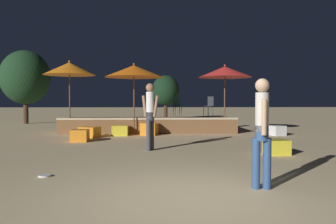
{
  "coord_description": "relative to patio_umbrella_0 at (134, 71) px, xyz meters",
  "views": [
    {
      "loc": [
        -0.53,
        -4.56,
        1.4
      ],
      "look_at": [
        0.0,
        6.94,
        0.99
      ],
      "focal_mm": 35.0,
      "sensor_mm": 36.0,
      "label": 1
    }
  ],
  "objects": [
    {
      "name": "ground_plane",
      "position": [
        1.3,
        -8.78,
        -2.57
      ],
      "size": [
        120.0,
        120.0,
        0.0
      ],
      "primitive_type": "plane",
      "color": "#D1B784"
    },
    {
      "name": "wooden_deck",
      "position": [
        0.58,
        1.31,
        -2.27
      ],
      "size": [
        7.47,
        2.38,
        0.67
      ],
      "color": "brown",
      "rests_on": "ground"
    },
    {
      "name": "patio_umbrella_0",
      "position": [
        0.0,
        0.0,
        0.0
      ],
      "size": [
        2.37,
        2.37,
        2.9
      ],
      "color": "brown",
      "rests_on": "ground"
    },
    {
      "name": "patio_umbrella_1",
      "position": [
        3.79,
        0.33,
        0.02
      ],
      "size": [
        2.24,
        2.24,
        2.9
      ],
      "color": "brown",
      "rests_on": "ground"
    },
    {
      "name": "patio_umbrella_2",
      "position": [
        -2.67,
        0.33,
        0.12
      ],
      "size": [
        2.11,
        2.11,
        3.04
      ],
      "color": "brown",
      "rests_on": "ground"
    },
    {
      "name": "cube_seat_0",
      "position": [
        -0.54,
        -0.29,
        -2.37
      ],
      "size": [
        0.62,
        0.62,
        0.4
      ],
      "rotation": [
        0.0,
        0.0,
        0.01
      ],
      "color": "yellow",
      "rests_on": "ground"
    },
    {
      "name": "cube_seat_1",
      "position": [
        5.72,
        -0.57,
        -2.38
      ],
      "size": [
        0.63,
        0.63,
        0.39
      ],
      "rotation": [
        0.0,
        0.0,
        0.28
      ],
      "color": "white",
      "rests_on": "ground"
    },
    {
      "name": "cube_seat_2",
      "position": [
        3.96,
        -5.06,
        -2.38
      ],
      "size": [
        0.59,
        0.59,
        0.38
      ],
      "rotation": [
        0.0,
        0.0,
        0.1
      ],
      "color": "yellow",
      "rests_on": "ground"
    },
    {
      "name": "cube_seat_3",
      "position": [
        -1.61,
        -0.93,
        -2.37
      ],
      "size": [
        0.8,
        0.8,
        0.4
      ],
      "rotation": [
        0.0,
        0.0,
        -0.32
      ],
      "color": "orange",
      "rests_on": "ground"
    },
    {
      "name": "cube_seat_4",
      "position": [
        -1.71,
        -2.16,
        -2.37
      ],
      "size": [
        0.55,
        0.55,
        0.41
      ],
      "rotation": [
        0.0,
        0.0,
        0.0
      ],
      "color": "orange",
      "rests_on": "ground"
    },
    {
      "name": "cube_seat_5",
      "position": [
        0.62,
        -0.19,
        -2.33
      ],
      "size": [
        0.75,
        0.75,
        0.49
      ],
      "rotation": [
        0.0,
        0.0,
        -0.25
      ],
      "color": "orange",
      "rests_on": "ground"
    },
    {
      "name": "person_0",
      "position": [
        2.48,
        -8.29,
        -1.62
      ],
      "size": [
        0.3,
        0.44,
        1.74
      ],
      "rotation": [
        0.0,
        0.0,
        6.15
      ],
      "color": "#2D4C7F",
      "rests_on": "ground"
    },
    {
      "name": "person_2",
      "position": [
        0.69,
        -4.23,
        -1.52
      ],
      "size": [
        0.5,
        0.33,
        1.87
      ],
      "rotation": [
        0.0,
        0.0,
        4.21
      ],
      "color": "#3F3F47",
      "rests_on": "ground"
    },
    {
      "name": "bistro_chair_0",
      "position": [
        3.42,
        1.86,
        -1.35
      ],
      "size": [
        0.48,
        0.48,
        0.9
      ],
      "rotation": [
        0.0,
        0.0,
        5.38
      ],
      "color": "#2D3338",
      "rests_on": "wooden_deck"
    },
    {
      "name": "bistro_chair_1",
      "position": [
        1.86,
        1.58,
        -1.35
      ],
      "size": [
        0.42,
        0.42,
        0.9
      ],
      "rotation": [
        0.0,
        0.0,
        0.24
      ],
      "color": "#1E4C47",
      "rests_on": "wooden_deck"
    },
    {
      "name": "frisbee_disc",
      "position": [
        -1.22,
        -7.29,
        -2.56
      ],
      "size": [
        0.23,
        0.23,
        0.03
      ],
      "color": "white",
      "rests_on": "ground"
    },
    {
      "name": "background_tree_0",
      "position": [
        1.69,
        10.47,
        -0.47
      ],
      "size": [
        1.99,
        1.99,
        3.22
      ],
      "color": "#3D2B1C",
      "rests_on": "ground"
    },
    {
      "name": "background_tree_1",
      "position": [
        -6.81,
        6.52,
        0.18
      ],
      "size": [
        2.89,
        2.89,
        4.35
      ],
      "color": "#3D2B1C",
      "rests_on": "ground"
    }
  ]
}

